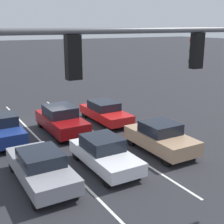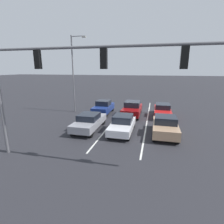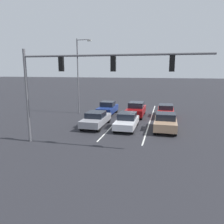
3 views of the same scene
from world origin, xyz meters
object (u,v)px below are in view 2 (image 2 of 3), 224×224
object	(u,v)px
car_gray_rightlane_front	(89,121)
traffic_signal_gantry	(62,72)
car_tan_leftlane_front	(165,126)
car_red_leftlane_second	(162,110)
car_maroon_midlane_second	(132,109)
car_navy_rightlane_second	(103,107)
street_lamp_right_shoulder	(74,70)
car_white_midlane_front	(122,124)

from	to	relation	value
car_gray_rightlane_front	traffic_signal_gantry	world-z (taller)	traffic_signal_gantry
car_tan_leftlane_front	car_red_leftlane_second	distance (m)	5.87
car_maroon_midlane_second	car_gray_rightlane_front	bearing A→B (deg)	61.37
car_navy_rightlane_second	traffic_signal_gantry	distance (m)	11.72
car_navy_rightlane_second	traffic_signal_gantry	xyz separation A→B (m)	(-1.05, 10.88, 4.25)
street_lamp_right_shoulder	car_maroon_midlane_second	bearing A→B (deg)	178.86
traffic_signal_gantry	street_lamp_right_shoulder	size ratio (longest dim) A/B	1.42
street_lamp_right_shoulder	car_gray_rightlane_front	bearing A→B (deg)	124.42
car_tan_leftlane_front	car_red_leftlane_second	size ratio (longest dim) A/B	0.90
traffic_signal_gantry	car_tan_leftlane_front	bearing A→B (deg)	-136.01
car_white_midlane_front	car_red_leftlane_second	world-z (taller)	car_white_midlane_front
car_white_midlane_front	traffic_signal_gantry	size ratio (longest dim) A/B	0.33
car_tan_leftlane_front	car_maroon_midlane_second	size ratio (longest dim) A/B	0.92
traffic_signal_gantry	street_lamp_right_shoulder	xyz separation A→B (m)	(4.56, -10.93, -0.00)
car_tan_leftlane_front	car_maroon_midlane_second	bearing A→B (deg)	-58.16
car_white_midlane_front	car_red_leftlane_second	distance (m)	6.97
car_white_midlane_front	traffic_signal_gantry	bearing A→B (deg)	66.75
car_gray_rightlane_front	car_red_leftlane_second	size ratio (longest dim) A/B	1.01
car_red_leftlane_second	car_navy_rightlane_second	bearing A→B (deg)	3.81
car_maroon_midlane_second	car_red_leftlane_second	size ratio (longest dim) A/B	0.99
car_maroon_midlane_second	street_lamp_right_shoulder	size ratio (longest dim) A/B	0.50
car_white_midlane_front	street_lamp_right_shoulder	size ratio (longest dim) A/B	0.47
car_gray_rightlane_front	street_lamp_right_shoulder	xyz separation A→B (m)	(3.88, -5.66, 4.28)
car_tan_leftlane_front	street_lamp_right_shoulder	bearing A→B (deg)	-28.20
car_white_midlane_front	car_maroon_midlane_second	distance (m)	5.55
car_navy_rightlane_second	car_maroon_midlane_second	bearing A→B (deg)	178.57
car_gray_rightlane_front	car_red_leftlane_second	xyz separation A→B (m)	(-6.33, -6.06, -0.02)
car_tan_leftlane_front	car_navy_rightlane_second	world-z (taller)	car_navy_rightlane_second
car_white_midlane_front	street_lamp_right_shoulder	world-z (taller)	street_lamp_right_shoulder
car_white_midlane_front	car_navy_rightlane_second	xyz separation A→B (m)	(3.31, -5.64, 0.05)
car_tan_leftlane_front	car_gray_rightlane_front	bearing A→B (deg)	1.71
car_white_midlane_front	street_lamp_right_shoulder	bearing A→B (deg)	-39.86
car_tan_leftlane_front	traffic_signal_gantry	xyz separation A→B (m)	(5.65, 5.46, 4.25)
car_white_midlane_front	car_maroon_midlane_second	bearing A→B (deg)	-90.87
car_white_midlane_front	car_maroon_midlane_second	size ratio (longest dim) A/B	0.94
car_gray_rightlane_front	car_tan_leftlane_front	world-z (taller)	car_tan_leftlane_front
car_tan_leftlane_front	car_red_leftlane_second	xyz separation A→B (m)	(0.00, -5.87, -0.06)
car_gray_rightlane_front	car_tan_leftlane_front	size ratio (longest dim) A/B	1.12
car_maroon_midlane_second	street_lamp_right_shoulder	xyz separation A→B (m)	(6.90, -0.14, 4.21)
car_gray_rightlane_front	car_navy_rightlane_second	xyz separation A→B (m)	(0.37, -5.61, 0.04)
car_gray_rightlane_front	car_tan_leftlane_front	xyz separation A→B (m)	(-6.33, -0.19, 0.04)
car_red_leftlane_second	traffic_signal_gantry	xyz separation A→B (m)	(5.65, 11.32, 4.31)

